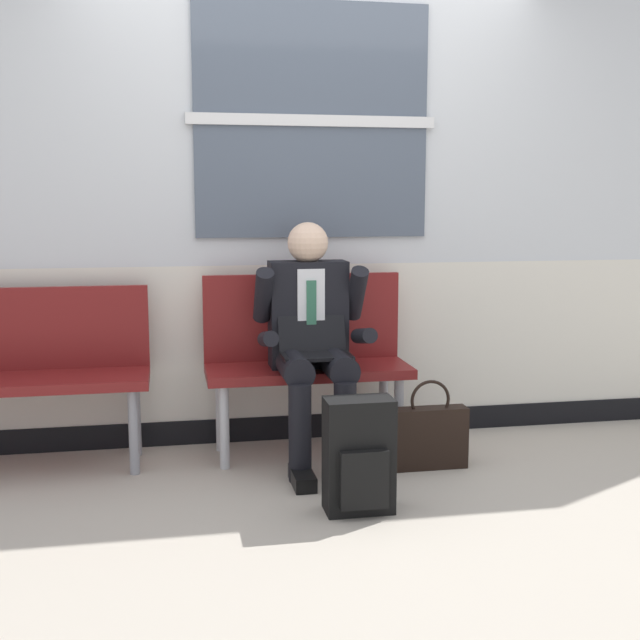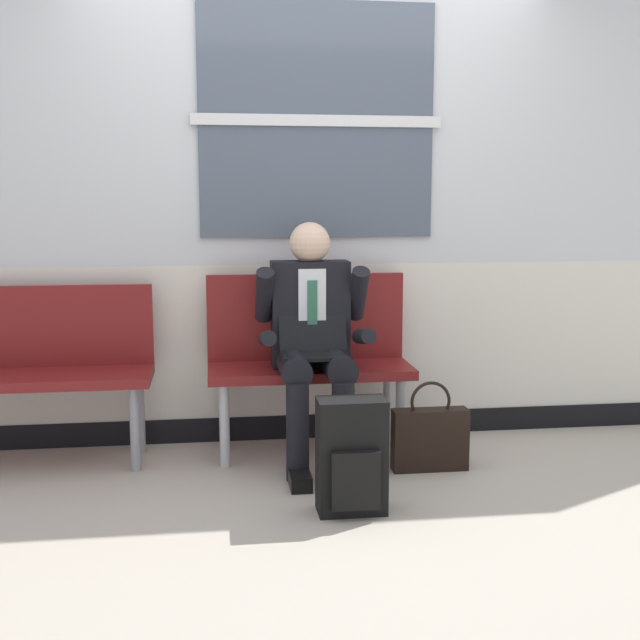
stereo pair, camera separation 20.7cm
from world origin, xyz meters
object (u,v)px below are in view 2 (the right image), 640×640
at_px(backpack, 352,458).
at_px(bench_empty, 12,361).
at_px(person_seated, 313,337).
at_px(handbag, 430,438).
at_px(bench_with_person, 308,351).

bearing_deg(backpack, bench_empty, 150.53).
relative_size(bench_empty, backpack, 2.79).
height_order(bench_empty, backpack, bench_empty).
height_order(person_seated, handbag, person_seated).
distance_m(bench_empty, handbag, 2.15).
bearing_deg(bench_empty, backpack, -29.47).
relative_size(bench_empty, person_seated, 1.14).
distance_m(bench_with_person, handbag, 0.79).
distance_m(backpack, handbag, 0.69).
xyz_separation_m(backpack, handbag, (0.48, 0.49, -0.08)).
xyz_separation_m(person_seated, handbag, (0.56, -0.21, -0.49)).
height_order(person_seated, backpack, person_seated).
bearing_deg(bench_with_person, person_seated, -90.00).
height_order(backpack, handbag, backpack).
height_order(bench_with_person, person_seated, person_seated).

